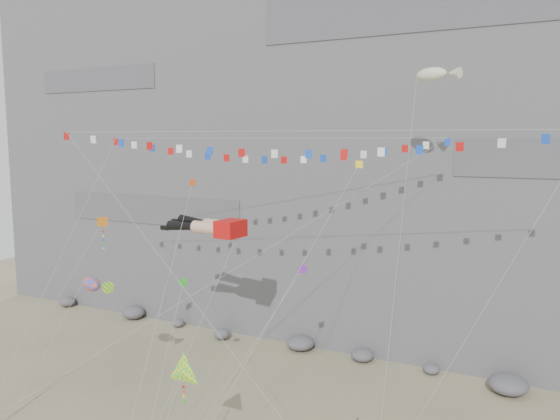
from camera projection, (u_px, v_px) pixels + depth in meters
cliff at (357, 90)px, 61.01m from camera, size 80.00×28.00×50.00m
talus_boulders at (300, 343)px, 50.74m from camera, size 60.00×3.00×1.20m
legs_kite at (210, 227)px, 41.05m from camera, size 8.43×16.27×19.58m
flag_banner_upper at (274, 139)px, 41.65m from camera, size 27.09×19.05×28.69m
flag_banner_lower at (292, 131)px, 35.13m from camera, size 34.11×10.27×22.65m
harlequin_kite at (102, 223)px, 39.29m from camera, size 7.49×5.61×15.71m
fish_windsock at (91, 284)px, 39.88m from camera, size 5.51×5.62×10.52m
delta_kite at (183, 373)px, 29.94m from camera, size 2.41×2.96×8.05m
blimp_windsock at (431, 76)px, 37.11m from camera, size 3.68×15.13×27.49m
small_kite_a at (191, 187)px, 42.89m from camera, size 4.32×13.77×21.00m
small_kite_b at (301, 272)px, 37.75m from camera, size 3.89×13.68×16.93m
small_kite_c at (183, 285)px, 38.37m from camera, size 4.19×10.28×13.89m
small_kite_d at (355, 172)px, 35.67m from camera, size 6.68×13.85×22.96m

